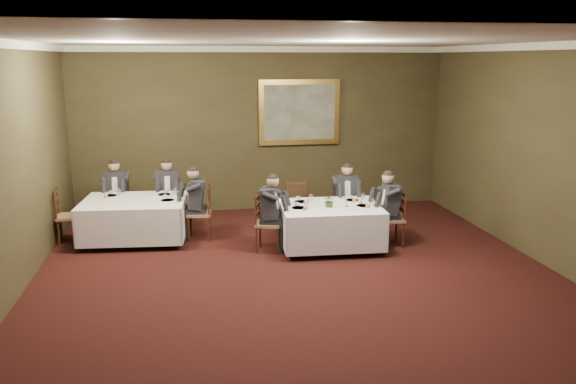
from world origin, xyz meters
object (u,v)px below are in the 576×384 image
object	(u,v)px
chair_main_endleft	(268,235)
chair_sec_endleft	(70,227)
chair_sec_backleft	(118,212)
candlestick	(347,197)
centerpiece	(330,200)
painting	(299,112)
chair_sec_backright	(169,211)
diner_main_backright	(345,206)
table_second	(135,217)
chair_main_backleft	(297,219)
diner_sec_endright	(199,212)
diner_main_endright	(391,218)
chair_sec_endright	(200,224)
diner_sec_backright	(169,200)
table_main	(330,223)
chair_main_backright	(345,217)
diner_main_endleft	(268,222)
chair_main_endright	(391,230)
diner_sec_backleft	(117,201)

from	to	relation	value
chair_main_endleft	chair_sec_endleft	size ratio (longest dim) A/B	1.00
chair_sec_backleft	candlestick	size ratio (longest dim) A/B	2.10
centerpiece	painting	size ratio (longest dim) A/B	0.14
chair_sec_backright	centerpiece	world-z (taller)	centerpiece
diner_main_backright	chair_sec_backright	world-z (taller)	diner_main_backright
table_second	chair_main_backleft	xyz separation A→B (m)	(2.98, -0.12, -0.17)
diner_sec_endright	centerpiece	size ratio (longest dim) A/B	5.45
chair_main_endleft	chair_sec_backleft	world-z (taller)	same
diner_main_endright	chair_sec_endleft	distance (m)	5.78
diner_main_endright	chair_sec_endright	distance (m)	3.47
table_second	painting	world-z (taller)	painting
diner_sec_backright	chair_sec_backright	bearing A→B (deg)	-90.00
table_main	diner_main_backright	world-z (taller)	diner_main_backright
table_main	chair_main_backright	distance (m)	1.02
table_main	chair_sec_endleft	world-z (taller)	chair_sec_endleft
chair_sec_backright	centerpiece	size ratio (longest dim) A/B	4.05
chair_main_backleft	chair_main_backright	distance (m)	0.93
table_main	table_second	distance (m)	3.55
candlestick	chair_main_endleft	bearing A→B (deg)	173.44
chair_main_endleft	chair_sec_endright	bearing A→B (deg)	-110.61
diner_sec_backright	diner_sec_endright	world-z (taller)	same
diner_main_endleft	chair_sec_backright	size ratio (longest dim) A/B	1.35
candlestick	chair_main_endright	bearing A→B (deg)	2.65
table_main	centerpiece	bearing A→B (deg)	-117.36
chair_main_endright	chair_sec_backright	world-z (taller)	same
chair_main_endleft	diner_main_endright	world-z (taller)	diner_main_endright
chair_sec_endright	diner_sec_endright	size ratio (longest dim) A/B	0.74
diner_main_endright	chair_main_backright	bearing A→B (deg)	33.43
table_second	diner_main_backright	xyz separation A→B (m)	(3.91, -0.18, 0.06)
chair_sec_endright	diner_sec_backleft	bearing A→B (deg)	61.20
diner_main_endleft	chair_main_endright	distance (m)	2.19
painting	diner_sec_backright	bearing A→B (deg)	-162.21
chair_main_endright	chair_sec_endleft	bearing A→B (deg)	79.69
chair_main_backleft	diner_main_backright	bearing A→B (deg)	-177.93
diner_sec_endright	painting	bearing A→B (deg)	-44.02
diner_sec_backleft	painting	distance (m)	4.21
table_main	diner_main_endright	xyz separation A→B (m)	(1.08, -0.06, 0.06)
chair_sec_backright	diner_sec_backleft	bearing A→B (deg)	-3.43
chair_main_backright	chair_main_endright	bearing A→B (deg)	124.35
diner_sec_backleft	chair_sec_backleft	bearing A→B (deg)	-90.00
diner_sec_backright	candlestick	size ratio (longest dim) A/B	2.82
chair_main_endleft	diner_sec_endright	xyz separation A→B (m)	(-1.15, 0.86, 0.23)
chair_sec_endright	centerpiece	distance (m)	2.49
table_main	chair_main_endleft	xyz separation A→B (m)	(-1.09, 0.06, -0.17)
diner_main_endright	centerpiece	size ratio (longest dim) A/B	5.45
table_main	chair_sec_backright	distance (m)	3.42
chair_main_backright	centerpiece	bearing A→B (deg)	61.63
chair_main_backleft	diner_main_endright	size ratio (longest dim) A/B	0.74
chair_main_backright	chair_sec_endleft	xyz separation A→B (m)	(-5.08, 0.27, 0.00)
diner_sec_endright	painting	xyz separation A→B (m)	(2.25, 1.90, 1.61)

